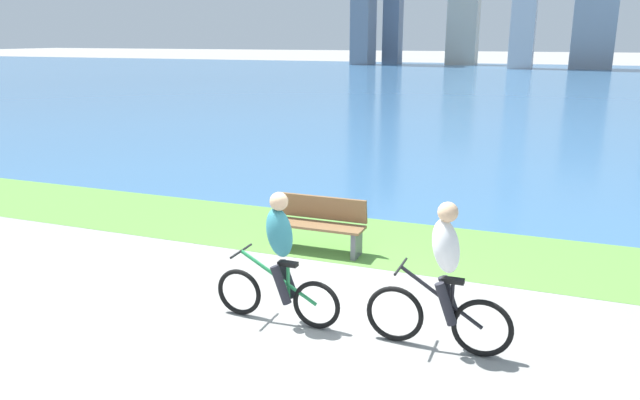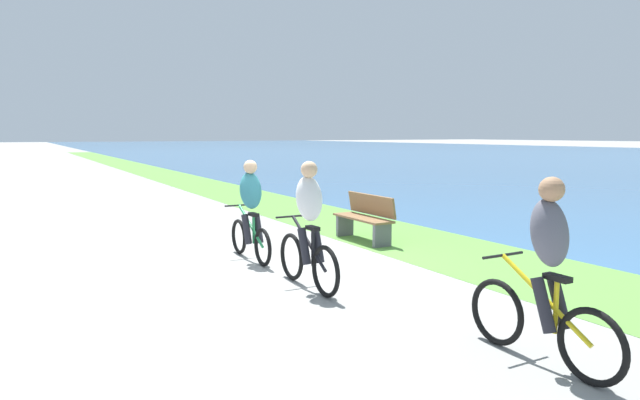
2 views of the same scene
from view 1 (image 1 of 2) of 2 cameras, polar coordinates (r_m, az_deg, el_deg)
The scene contains 6 objects.
ground_plane at distance 7.86m, azimuth 0.29°, elevation -10.47°, with size 300.00×300.00×0.00m, color gray.
grass_strip_bayside at distance 10.44m, azimuth 6.08°, elevation -3.93°, with size 120.00×2.49×0.01m, color #59933D.
bay_water_surface at distance 47.88m, azimuth 18.54°, elevation 10.23°, with size 300.00×73.81×0.00m, color #386693.
cyclist_lead at distance 7.31m, azimuth -3.87°, elevation -5.46°, with size 1.64×0.52×1.64m.
cyclist_trailing at distance 6.79m, azimuth 11.44°, elevation -7.24°, with size 1.64×0.52×1.71m.
bench_near_path at distance 9.83m, azimuth -0.03°, elevation -2.32°, with size 1.50×0.47×0.90m.
Camera 1 is at (2.54, -6.62, 3.38)m, focal length 34.11 mm.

